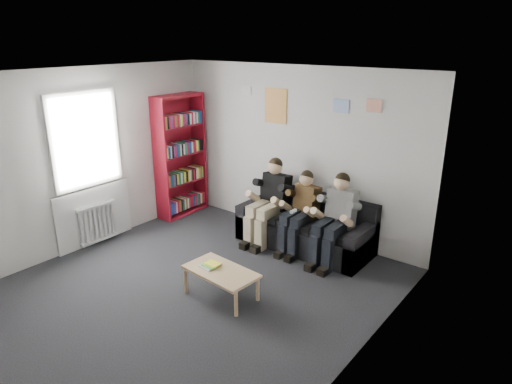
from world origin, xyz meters
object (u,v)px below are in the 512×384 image
at_px(coffee_table, 221,273).
at_px(person_left, 268,202).
at_px(sofa, 306,229).
at_px(bookshelf, 181,156).
at_px(person_right, 334,220).
at_px(person_middle, 300,213).

distance_m(coffee_table, person_left, 1.81).
distance_m(sofa, person_left, 0.71).
relative_size(bookshelf, person_right, 1.67).
distance_m(sofa, coffee_table, 1.90).
relative_size(person_left, person_middle, 1.08).
bearing_deg(person_middle, person_right, 8.93).
xyz_separation_m(bookshelf, person_right, (3.10, -0.01, -0.44)).
bearing_deg(person_left, bookshelf, -179.94).
bearing_deg(person_left, coffee_table, -72.35).
distance_m(sofa, bookshelf, 2.66).
bearing_deg(person_left, person_right, 0.62).
relative_size(person_middle, person_right, 0.95).
height_order(bookshelf, coffee_table, bookshelf).
bearing_deg(person_right, person_middle, 178.27).
bearing_deg(coffee_table, sofa, 88.39).
xyz_separation_m(coffee_table, person_middle, (0.05, 1.70, 0.29)).
relative_size(sofa, person_middle, 1.68).
relative_size(sofa, bookshelf, 0.96).
relative_size(bookshelf, person_middle, 1.76).
bearing_deg(person_right, coffee_table, -111.70).
bearing_deg(person_middle, bookshelf, -170.97).
bearing_deg(bookshelf, person_middle, -2.02).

